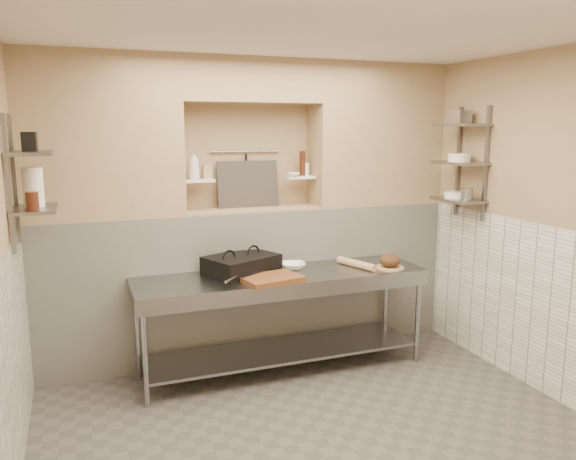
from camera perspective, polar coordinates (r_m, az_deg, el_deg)
name	(u,v)px	position (r m, az deg, el deg)	size (l,w,h in m)	color
floor	(325,444)	(4.30, 3.81, -20.89)	(4.00, 3.90, 0.10)	#544F4B
ceiling	(331,18)	(3.73, 4.38, 20.71)	(4.00, 3.90, 0.10)	silver
wall_right	(562,227)	(4.96, 26.11, 0.28)	(0.10, 3.90, 2.80)	tan
wall_back	(244,207)	(5.61, -4.51, 2.36)	(4.00, 0.10, 2.80)	tan
wall_front	(574,360)	(2.18, 27.08, -11.71)	(4.00, 0.10, 2.80)	tan
backwall_lower	(252,281)	(5.51, -3.67, -5.20)	(4.00, 0.40, 1.40)	white
alcove_sill	(251,209)	(5.37, -3.76, 2.12)	(1.30, 0.40, 0.02)	tan
backwall_pillar_left	(101,137)	(5.09, -18.46, 8.97)	(1.35, 0.40, 1.40)	tan
backwall_pillar_right	(375,135)	(5.84, 8.87, 9.49)	(1.35, 0.40, 1.40)	tan
backwall_header	(250,81)	(5.33, -3.92, 14.89)	(1.30, 0.40, 0.40)	tan
wainscot_left	(7,392)	(3.67, -26.65, -14.52)	(0.02, 3.90, 1.40)	white
wainscot_right	(549,312)	(5.08, 25.01, -7.56)	(0.02, 3.90, 1.40)	white
alcove_shelf_left	(198,181)	(5.21, -9.08, 4.98)	(0.28, 0.16, 0.03)	white
alcove_shelf_right	(300,177)	(5.50, 1.21, 5.38)	(0.28, 0.16, 0.03)	white
utensil_rail	(245,151)	(5.48, -4.35, 7.96)	(0.02, 0.02, 0.70)	gray
hanging_steel	(246,169)	(5.47, -4.27, 6.17)	(0.02, 0.02, 0.30)	black
splash_panel	(248,184)	(5.43, -4.10, 4.66)	(0.60, 0.02, 0.45)	#383330
shelf_rail_left_a	(14,180)	(4.62, -26.06, 4.62)	(0.03, 0.03, 0.95)	slate
shelf_rail_left_b	(8,185)	(4.22, -26.54, 4.14)	(0.03, 0.03, 0.95)	slate
wall_shelf_left_lower	(35,209)	(4.43, -24.35, 1.95)	(0.30, 0.50, 0.03)	slate
wall_shelf_left_upper	(30,153)	(4.40, -24.74, 7.11)	(0.30, 0.50, 0.03)	slate
shelf_rail_right_a	(458,161)	(5.79, 16.92, 6.68)	(0.03, 0.03, 1.05)	slate
shelf_rail_right_b	(486,164)	(5.48, 19.47, 6.35)	(0.03, 0.03, 1.05)	slate
wall_shelf_right_lower	(458,200)	(5.58, 16.87, 2.94)	(0.30, 0.50, 0.03)	slate
wall_shelf_right_mid	(460,163)	(5.55, 17.06, 6.53)	(0.30, 0.50, 0.03)	slate
wall_shelf_right_upper	(462,125)	(5.54, 17.26, 10.14)	(0.30, 0.50, 0.03)	slate
prep_table	(283,302)	(5.05, -0.56, -7.34)	(2.60, 0.70, 0.90)	gray
panini_press	(241,264)	(5.00, -4.75, -3.51)	(0.72, 0.64, 0.16)	black
cutting_board	(271,279)	(4.75, -1.69, -4.97)	(0.48, 0.34, 0.04)	brown
knife_blade	(253,274)	(4.80, -3.57, -4.51)	(0.27, 0.03, 0.01)	gray
tongs	(232,278)	(4.66, -5.66, -4.89)	(0.02, 0.02, 0.26)	gray
mixing_bowl	(293,266)	(5.16, 0.51, -3.64)	(0.23, 0.23, 0.06)	white
rolling_pin	(356,264)	(5.25, 6.96, -3.42)	(0.07, 0.07, 0.45)	tan
bread_board	(390,268)	(5.26, 10.29, -3.77)	(0.26, 0.26, 0.02)	tan
bread_loaf	(390,261)	(5.25, 10.31, -3.09)	(0.19, 0.19, 0.11)	#4C2D19
bottle_soap	(194,165)	(5.19, -9.53, 6.52)	(0.10, 0.10, 0.26)	white
jar_alcove	(207,172)	(5.26, -8.21, 5.87)	(0.08, 0.08, 0.13)	tan
bowl_alcove	(294,175)	(5.43, 0.59, 5.65)	(0.12, 0.12, 0.04)	white
condiment_a	(303,165)	(5.52, 1.51, 6.58)	(0.05, 0.05, 0.20)	#3C190D
condiment_b	(302,163)	(5.53, 1.47, 6.78)	(0.06, 0.06, 0.24)	#3C190D
condiment_c	(306,169)	(5.55, 1.80, 6.19)	(0.07, 0.07, 0.12)	white
jug_left	(33,187)	(4.45, -24.47, 3.98)	(0.14, 0.14, 0.28)	white
jar_left	(32,201)	(4.27, -24.55, 2.69)	(0.09, 0.09, 0.13)	#3C190D
box_left_upper	(29,141)	(4.44, -24.78, 8.17)	(0.10, 0.10, 0.14)	black
bowl_right	(455,195)	(5.61, 16.63, 3.44)	(0.21, 0.21, 0.06)	white
canister_right	(467,194)	(5.47, 17.70, 3.48)	(0.11, 0.11, 0.11)	gray
bowl_right_mid	(459,157)	(5.55, 17.01, 7.06)	(0.21, 0.21, 0.08)	white
basket_right	(458,117)	(5.59, 16.91, 10.93)	(0.16, 0.20, 0.12)	gray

